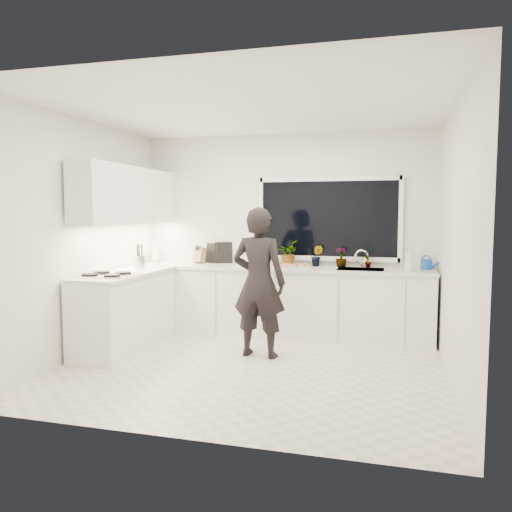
% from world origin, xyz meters
% --- Properties ---
extents(floor, '(4.00, 3.50, 0.02)m').
position_xyz_m(floor, '(0.00, 0.00, -0.01)').
color(floor, beige).
rests_on(floor, ground).
extents(wall_back, '(4.00, 0.02, 2.70)m').
position_xyz_m(wall_back, '(0.00, 1.76, 1.35)').
color(wall_back, white).
rests_on(wall_back, ground).
extents(wall_left, '(0.02, 3.50, 2.70)m').
position_xyz_m(wall_left, '(-2.01, 0.00, 1.35)').
color(wall_left, white).
rests_on(wall_left, ground).
extents(wall_right, '(0.02, 3.50, 2.70)m').
position_xyz_m(wall_right, '(2.01, 0.00, 1.35)').
color(wall_right, white).
rests_on(wall_right, ground).
extents(ceiling, '(4.00, 3.50, 0.02)m').
position_xyz_m(ceiling, '(0.00, 0.00, 2.71)').
color(ceiling, white).
rests_on(ceiling, wall_back).
extents(window, '(1.80, 0.02, 1.00)m').
position_xyz_m(window, '(0.60, 1.73, 1.55)').
color(window, black).
rests_on(window, wall_back).
extents(base_cabinets_back, '(3.92, 0.58, 0.88)m').
position_xyz_m(base_cabinets_back, '(0.00, 1.45, 0.44)').
color(base_cabinets_back, white).
rests_on(base_cabinets_back, floor).
extents(base_cabinets_left, '(0.58, 1.60, 0.88)m').
position_xyz_m(base_cabinets_left, '(-1.67, 0.35, 0.44)').
color(base_cabinets_left, white).
rests_on(base_cabinets_left, floor).
extents(countertop_back, '(3.94, 0.62, 0.04)m').
position_xyz_m(countertop_back, '(0.00, 1.44, 0.90)').
color(countertop_back, silver).
rests_on(countertop_back, base_cabinets_back).
extents(countertop_left, '(0.62, 1.60, 0.04)m').
position_xyz_m(countertop_left, '(-1.67, 0.35, 0.90)').
color(countertop_left, silver).
rests_on(countertop_left, base_cabinets_left).
extents(upper_cabinets, '(0.34, 2.10, 0.70)m').
position_xyz_m(upper_cabinets, '(-1.79, 0.70, 1.85)').
color(upper_cabinets, white).
rests_on(upper_cabinets, wall_left).
extents(sink, '(0.58, 0.42, 0.14)m').
position_xyz_m(sink, '(1.05, 1.45, 0.87)').
color(sink, silver).
rests_on(sink, countertop_back).
extents(faucet, '(0.03, 0.03, 0.22)m').
position_xyz_m(faucet, '(1.05, 1.65, 1.03)').
color(faucet, silver).
rests_on(faucet, countertop_back).
extents(stovetop, '(0.56, 0.48, 0.03)m').
position_xyz_m(stovetop, '(-1.69, -0.00, 0.94)').
color(stovetop, black).
rests_on(stovetop, countertop_left).
extents(person, '(0.65, 0.46, 1.70)m').
position_xyz_m(person, '(-0.02, 0.42, 0.85)').
color(person, black).
rests_on(person, floor).
extents(pizza_tray, '(0.52, 0.44, 0.03)m').
position_xyz_m(pizza_tray, '(0.18, 1.42, 0.94)').
color(pizza_tray, silver).
rests_on(pizza_tray, countertop_back).
extents(pizza, '(0.47, 0.39, 0.01)m').
position_xyz_m(pizza, '(0.18, 1.42, 0.95)').
color(pizza, red).
rests_on(pizza, pizza_tray).
extents(watering_can, '(0.15, 0.15, 0.13)m').
position_xyz_m(watering_can, '(1.85, 1.61, 0.98)').
color(watering_can, '#134BB2').
rests_on(watering_can, countertop_back).
extents(paper_towel_roll, '(0.14, 0.14, 0.26)m').
position_xyz_m(paper_towel_roll, '(-1.85, 1.55, 1.05)').
color(paper_towel_roll, silver).
rests_on(paper_towel_roll, countertop_back).
extents(knife_block, '(0.15, 0.13, 0.22)m').
position_xyz_m(knife_block, '(-1.20, 1.59, 1.03)').
color(knife_block, olive).
rests_on(knife_block, countertop_back).
extents(utensil_crock, '(0.15, 0.15, 0.16)m').
position_xyz_m(utensil_crock, '(-1.70, 0.80, 1.00)').
color(utensil_crock, '#B3B3B7').
rests_on(utensil_crock, countertop_left).
extents(picture_frame_large, '(0.21, 0.11, 0.28)m').
position_xyz_m(picture_frame_large, '(-1.05, 1.69, 1.06)').
color(picture_frame_large, black).
rests_on(picture_frame_large, countertop_back).
extents(picture_frame_small, '(0.24, 0.11, 0.30)m').
position_xyz_m(picture_frame_small, '(-0.87, 1.69, 1.07)').
color(picture_frame_small, black).
rests_on(picture_frame_small, countertop_back).
extents(herb_plants, '(1.29, 0.34, 0.34)m').
position_xyz_m(herb_plants, '(0.31, 1.61, 1.08)').
color(herb_plants, '#26662D').
rests_on(herb_plants, countertop_back).
extents(soap_bottles, '(0.14, 0.12, 0.31)m').
position_xyz_m(soap_bottles, '(1.64, 1.30, 1.06)').
color(soap_bottles, '#D8BF66').
rests_on(soap_bottles, countertop_back).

